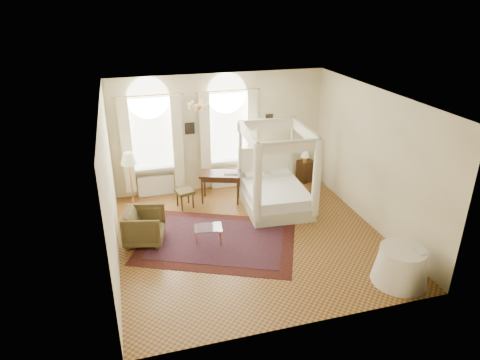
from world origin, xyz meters
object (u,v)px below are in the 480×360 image
(canopy_bed, at_px, (275,191))
(stool, at_px, (185,193))
(writing_desk, at_px, (221,177))
(coffee_table, at_px, (208,229))
(armchair, at_px, (145,226))
(side_table, at_px, (401,265))
(floor_lamp, at_px, (129,161))
(nightstand, at_px, (306,171))

(canopy_bed, height_order, stool, canopy_bed)
(writing_desk, height_order, coffee_table, writing_desk)
(stool, xyz_separation_m, armchair, (-1.16, -1.48, -0.01))
(writing_desk, distance_m, side_table, 5.15)
(floor_lamp, bearing_deg, side_table, -43.24)
(stool, bearing_deg, nightstand, 11.10)
(nightstand, bearing_deg, coffee_table, -143.04)
(stool, bearing_deg, side_table, -50.69)
(writing_desk, relative_size, floor_lamp, 0.77)
(coffee_table, relative_size, floor_lamp, 0.43)
(writing_desk, xyz_separation_m, side_table, (2.56, -4.45, -0.33))
(coffee_table, relative_size, side_table, 0.63)
(nightstand, relative_size, armchair, 0.73)
(coffee_table, xyz_separation_m, side_table, (3.34, -2.39, -0.02))
(canopy_bed, bearing_deg, armchair, -167.41)
(floor_lamp, bearing_deg, stool, -10.89)
(armchair, height_order, floor_lamp, floor_lamp)
(canopy_bed, relative_size, armchair, 2.49)
(side_table, bearing_deg, nightstand, 87.27)
(coffee_table, distance_m, side_table, 4.11)
(nightstand, xyz_separation_m, coffee_table, (-3.59, -2.70, 0.07))
(nightstand, relative_size, stool, 1.24)
(floor_lamp, bearing_deg, nightstand, 5.43)
(stool, height_order, coffee_table, stool)
(nightstand, xyz_separation_m, stool, (-3.80, -0.75, 0.09))
(armchair, bearing_deg, nightstand, -51.70)
(canopy_bed, height_order, floor_lamp, canopy_bed)
(nightstand, xyz_separation_m, side_table, (-0.24, -5.09, 0.05))
(coffee_table, height_order, side_table, side_table)
(writing_desk, relative_size, stool, 2.36)
(canopy_bed, distance_m, side_table, 3.85)
(armchair, bearing_deg, canopy_bed, -63.30)
(coffee_table, height_order, floor_lamp, floor_lamp)
(canopy_bed, relative_size, side_table, 2.01)
(canopy_bed, distance_m, floor_lamp, 3.84)
(nightstand, distance_m, side_table, 5.10)
(canopy_bed, bearing_deg, floor_lamp, 164.95)
(canopy_bed, bearing_deg, nightstand, 43.80)
(stool, height_order, side_table, side_table)
(nightstand, bearing_deg, armchair, -155.81)
(nightstand, relative_size, side_table, 0.58)
(writing_desk, bearing_deg, side_table, -60.15)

